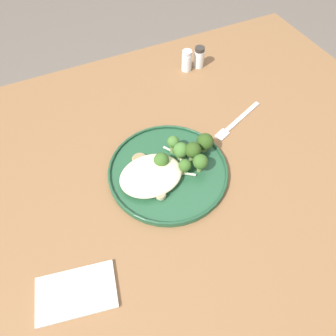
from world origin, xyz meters
TOP-DOWN VIEW (x-y plane):
  - ground at (0.00, 0.00)m, footprint 6.00×6.00m
  - wooden_dining_table at (0.00, 0.00)m, footprint 1.40×1.00m
  - dinner_plate at (-0.00, -0.01)m, footprint 0.29×0.29m
  - noodle_bed at (-0.05, -0.01)m, footprint 0.15×0.12m
  - seared_scallop_right_edge at (-0.09, -0.00)m, footprint 0.03×0.03m
  - seared_scallop_on_noodles at (-0.03, -0.01)m, footprint 0.02×0.02m
  - seared_scallop_large_seared at (0.00, 0.01)m, footprint 0.03×0.03m
  - seared_scallop_half_hidden at (-0.06, -0.01)m, footprint 0.03×0.03m
  - seared_scallop_tilted_round at (0.02, -0.03)m, footprint 0.02×0.02m
  - seared_scallop_front_small at (-0.05, -0.07)m, footprint 0.02×0.02m
  - seared_scallop_center_golden at (-0.05, 0.04)m, footprint 0.04×0.04m
  - broccoli_floret_center_pile at (0.04, 0.01)m, footprint 0.04×0.04m
  - broccoli_floret_split_head at (0.03, -0.03)m, footprint 0.03×0.03m
  - broccoli_floret_right_tilted at (0.07, -0.01)m, footprint 0.04×0.04m
  - broccoli_floret_front_edge at (0.04, 0.04)m, footprint 0.03×0.03m
  - broccoli_floret_rear_charred at (-0.01, 0.01)m, footprint 0.04×0.04m
  - broccoli_floret_left_leaning at (0.07, -0.04)m, footprint 0.04×0.04m
  - broccoli_floret_small_sprig at (0.11, 0.01)m, footprint 0.04×0.04m
  - onion_sliver_long_sliver at (0.03, -0.04)m, footprint 0.04×0.03m
  - onion_sliver_curled_piece at (0.04, -0.01)m, footprint 0.02×0.05m
  - onion_sliver_short_strip at (0.03, 0.04)m, footprint 0.03×0.04m
  - onion_sliver_pale_crescent at (0.07, 0.01)m, footprint 0.05×0.02m
  - dinner_fork at (0.25, 0.07)m, footprint 0.18×0.08m
  - folded_napkin at (-0.28, -0.19)m, footprint 0.16×0.12m
  - salt_shaker at (0.22, 0.33)m, footprint 0.03×0.03m
  - pepper_shaker at (0.27, 0.33)m, footprint 0.03×0.03m

SIDE VIEW (x-z plane):
  - ground at x=0.00m, z-range 0.00..0.00m
  - wooden_dining_table at x=0.00m, z-range 0.29..1.03m
  - dinner_fork at x=0.25m, z-range 0.74..0.74m
  - folded_napkin at x=-0.28m, z-range 0.74..0.75m
  - dinner_plate at x=0.00m, z-range 0.74..0.76m
  - onion_sliver_long_sliver at x=0.03m, z-range 0.75..0.76m
  - onion_sliver_curled_piece at x=0.04m, z-range 0.75..0.76m
  - onion_sliver_short_strip at x=0.03m, z-range 0.75..0.76m
  - onion_sliver_pale_crescent at x=0.07m, z-range 0.75..0.76m
  - seared_scallop_half_hidden at x=-0.06m, z-range 0.75..0.77m
  - seared_scallop_front_small at x=-0.05m, z-range 0.75..0.77m
  - seared_scallop_tilted_round at x=0.02m, z-range 0.75..0.77m
  - seared_scallop_center_golden at x=-0.05m, z-range 0.75..0.77m
  - seared_scallop_right_edge at x=-0.09m, z-range 0.75..0.77m
  - seared_scallop_on_noodles at x=-0.03m, z-range 0.75..0.77m
  - seared_scallop_large_seared at x=0.00m, z-range 0.75..0.77m
  - noodle_bed at x=-0.05m, z-range 0.75..0.78m
  - salt_shaker at x=0.22m, z-range 0.74..0.81m
  - pepper_shaker at x=0.27m, z-range 0.74..0.81m
  - broccoli_floret_split_head at x=0.03m, z-range 0.75..0.80m
  - broccoli_floret_rear_charred at x=-0.01m, z-range 0.75..0.80m
  - broccoli_floret_center_pile at x=0.04m, z-range 0.76..0.81m
  - broccoli_floret_small_sprig at x=0.11m, z-range 0.75..0.81m
  - broccoli_floret_left_leaning at x=0.07m, z-range 0.76..0.81m
  - broccoli_floret_front_edge at x=0.04m, z-range 0.76..0.81m
  - broccoli_floret_right_tilted at x=0.07m, z-range 0.76..0.82m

